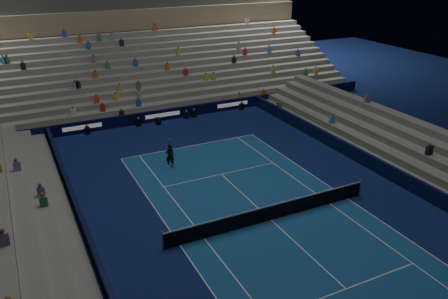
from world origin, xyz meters
name	(u,v)px	position (x,y,z in m)	size (l,w,h in m)	color
ground	(271,220)	(0.00, 0.00, 0.00)	(90.00, 90.00, 0.00)	#0C184A
court_surface	(271,220)	(0.00, 0.00, 0.01)	(10.97, 23.77, 0.01)	navy
sponsor_barrier_far	(162,115)	(0.00, 18.50, 0.50)	(44.00, 0.25, 1.00)	black
sponsor_barrier_east	(400,178)	(9.70, 0.00, 0.50)	(0.25, 37.00, 1.00)	black
sponsor_barrier_west	(96,260)	(-9.70, 0.00, 0.50)	(0.25, 37.00, 1.00)	black
grandstand_main	(131,62)	(0.00, 27.90, 3.38)	(44.00, 15.20, 11.20)	slate
grandstand_east	(439,162)	(13.17, 0.00, 0.92)	(5.00, 37.00, 2.50)	slate
grandstand_west	(15,274)	(-13.17, 0.00, 0.92)	(5.00, 37.00, 2.50)	slate
tennis_net	(271,212)	(0.00, 0.00, 0.50)	(12.90, 0.10, 1.10)	#B2B2B7
tennis_player	(170,156)	(-2.69, 9.08, 0.85)	(0.62, 0.41, 1.70)	black
broadcast_camera	(158,121)	(-0.67, 17.72, 0.29)	(0.43, 0.87, 0.56)	black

